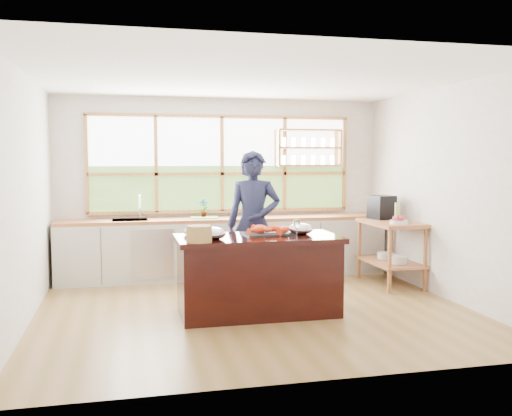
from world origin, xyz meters
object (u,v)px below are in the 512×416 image
object	(u,v)px
cook	(254,224)
espresso_machine	(382,207)
island	(258,275)
wicker_basket	(199,234)

from	to	relation	value
cook	espresso_machine	world-z (taller)	cook
cook	espresso_machine	distance (m)	2.14
island	wicker_basket	xyz separation A→B (m)	(-0.71, -0.31, 0.53)
cook	wicker_basket	xyz separation A→B (m)	(-0.85, -1.13, 0.05)
wicker_basket	island	bearing A→B (deg)	23.74
island	cook	distance (m)	0.96
espresso_machine	wicker_basket	size ratio (longest dim) A/B	1.26
cook	espresso_machine	size ratio (longest dim) A/B	5.46
island	cook	xyz separation A→B (m)	(0.14, 0.82, 0.49)
island	espresso_machine	xyz separation A→B (m)	(2.19, 1.41, 0.62)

